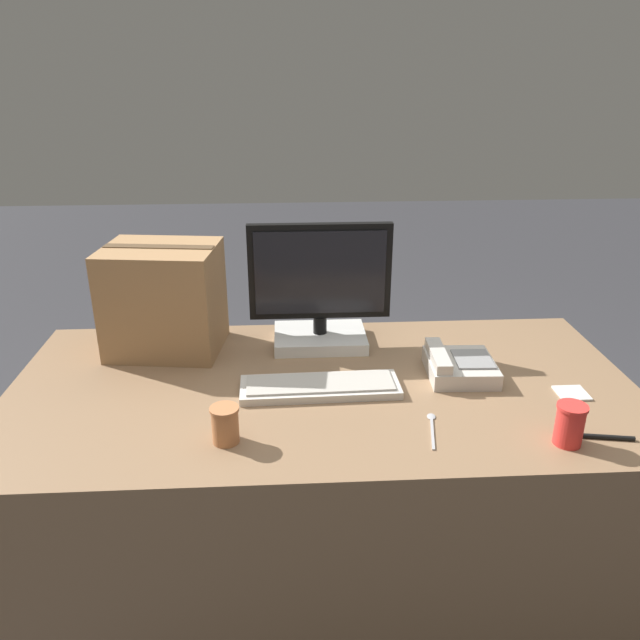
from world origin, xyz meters
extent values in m
plane|color=#38383D|center=(0.00, 0.00, 0.00)|extent=(12.00, 12.00, 0.00)
cube|color=#8C6B4C|center=(0.00, 0.00, 0.37)|extent=(1.80, 0.90, 0.75)
cube|color=white|center=(0.01, 0.29, 0.77)|extent=(0.30, 0.22, 0.04)
cylinder|color=black|center=(0.01, 0.29, 0.81)|extent=(0.04, 0.04, 0.06)
cube|color=black|center=(0.01, 0.29, 1.00)|extent=(0.45, 0.03, 0.31)
cube|color=black|center=(0.01, 0.27, 1.00)|extent=(0.41, 0.01, 0.27)
cube|color=beige|center=(-0.01, -0.03, 0.76)|extent=(0.45, 0.16, 0.02)
cube|color=#B7B2A8|center=(-0.01, -0.03, 0.77)|extent=(0.42, 0.13, 0.01)
cube|color=beige|center=(0.41, 0.04, 0.77)|extent=(0.20, 0.22, 0.05)
cube|color=beige|center=(0.34, 0.04, 0.81)|extent=(0.05, 0.20, 0.03)
cube|color=gray|center=(0.44, 0.04, 0.80)|extent=(0.11, 0.13, 0.01)
cylinder|color=#BC7547|center=(-0.26, -0.27, 0.79)|extent=(0.07, 0.07, 0.09)
cylinder|color=#BC7547|center=(-0.26, -0.27, 0.84)|extent=(0.07, 0.07, 0.01)
cylinder|color=red|center=(0.57, -0.33, 0.80)|extent=(0.07, 0.07, 0.10)
cylinder|color=red|center=(0.57, -0.33, 0.85)|extent=(0.07, 0.07, 0.01)
cube|color=#B2B2B7|center=(0.26, -0.27, 0.75)|extent=(0.03, 0.14, 0.00)
ellipsoid|color=#B2B2B7|center=(0.27, -0.19, 0.75)|extent=(0.03, 0.04, 0.00)
cube|color=#9E754C|center=(-0.49, 0.28, 0.92)|extent=(0.37, 0.31, 0.34)
cube|color=brown|center=(-0.49, 0.28, 1.09)|extent=(0.34, 0.08, 0.00)
cylinder|color=black|center=(0.68, -0.32, 0.75)|extent=(0.13, 0.03, 0.01)
cube|color=silver|center=(0.69, -0.09, 0.75)|extent=(0.08, 0.08, 0.01)
camera|label=1|loc=(-0.10, -1.58, 1.61)|focal=35.00mm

